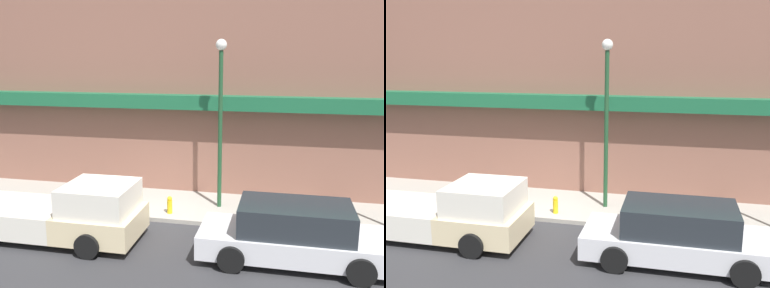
% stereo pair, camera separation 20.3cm
% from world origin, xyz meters
% --- Properties ---
extents(ground_plane, '(80.00, 80.00, 0.00)m').
position_xyz_m(ground_plane, '(0.00, 0.00, 0.00)').
color(ground_plane, '#2D2D30').
extents(sidewalk, '(36.00, 2.90, 0.13)m').
position_xyz_m(sidewalk, '(0.00, 1.45, 0.07)').
color(sidewalk, '#9E998E').
rests_on(sidewalk, ground).
extents(building, '(19.80, 3.80, 10.60)m').
position_xyz_m(building, '(-0.02, 4.38, 5.29)').
color(building, brown).
rests_on(building, ground).
extents(pickup_truck, '(5.50, 2.22, 1.71)m').
position_xyz_m(pickup_truck, '(-2.14, -1.74, 0.75)').
color(pickup_truck, beige).
rests_on(pickup_truck, ground).
extents(parked_car, '(4.83, 2.05, 1.53)m').
position_xyz_m(parked_car, '(4.40, -1.74, 0.74)').
color(parked_car, silver).
rests_on(parked_car, ground).
extents(fire_hydrant, '(0.17, 0.17, 0.58)m').
position_xyz_m(fire_hydrant, '(0.50, 0.50, 0.42)').
color(fire_hydrant, yellow).
rests_on(fire_hydrant, sidewalk).
extents(street_lamp, '(0.36, 0.36, 5.56)m').
position_xyz_m(street_lamp, '(1.97, 1.49, 3.61)').
color(street_lamp, '#1E4728').
rests_on(street_lamp, sidewalk).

